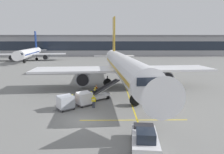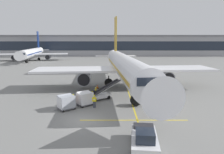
# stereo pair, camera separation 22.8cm
# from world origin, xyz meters

# --- Properties ---
(ground_plane) EXTENTS (600.00, 600.00, 0.00)m
(ground_plane) POSITION_xyz_m (0.00, 0.00, 0.00)
(ground_plane) COLOR slate
(parked_airplane) EXTENTS (33.30, 43.28, 14.77)m
(parked_airplane) POSITION_xyz_m (5.61, 15.78, 3.99)
(parked_airplane) COLOR white
(parked_airplane) RESTS_ON ground
(belt_loader) EXTENTS (5.18, 4.08, 2.75)m
(belt_loader) POSITION_xyz_m (1.56, 8.31, 0.83)
(belt_loader) COLOR silver
(belt_loader) RESTS_ON ground
(baggage_cart_lead) EXTENTS (2.64, 2.49, 1.91)m
(baggage_cart_lead) POSITION_xyz_m (-0.47, 5.41, 1.00)
(baggage_cart_lead) COLOR #515156
(baggage_cart_lead) RESTS_ON ground
(baggage_cart_second) EXTENTS (2.64, 2.49, 1.91)m
(baggage_cart_second) POSITION_xyz_m (-2.64, 3.77, 1.00)
(baggage_cart_second) COLOR #515156
(baggage_cart_second) RESTS_ON ground
(pushback_tug) EXTENTS (2.56, 4.60, 1.83)m
(pushback_tug) POSITION_xyz_m (5.88, -5.63, 0.83)
(pushback_tug) COLOR silver
(pushback_tug) RESTS_ON ground
(ground_crew_by_loader) EXTENTS (0.57, 0.28, 1.74)m
(ground_crew_by_loader) POSITION_xyz_m (0.92, 4.38, 1.00)
(ground_crew_by_loader) COLOR #333847
(ground_crew_by_loader) RESTS_ON ground
(ground_crew_by_carts) EXTENTS (0.44, 0.44, 1.74)m
(ground_crew_by_carts) POSITION_xyz_m (-1.93, 4.77, 1.00)
(ground_crew_by_carts) COLOR black
(ground_crew_by_carts) RESTS_ON ground
(ground_crew_marshaller) EXTENTS (0.38, 0.53, 1.74)m
(ground_crew_marshaller) POSITION_xyz_m (0.80, 8.65, 1.00)
(ground_crew_marshaller) COLOR #514C42
(ground_crew_marshaller) RESTS_ON ground
(ground_crew_wingwalker) EXTENTS (0.53, 0.37, 1.74)m
(ground_crew_wingwalker) POSITION_xyz_m (0.44, 6.27, 1.00)
(ground_crew_wingwalker) COLOR #333847
(ground_crew_wingwalker) RESTS_ON ground
(safety_cone_engine_keepout) EXTENTS (0.66, 0.66, 0.75)m
(safety_cone_engine_keepout) POSITION_xyz_m (0.52, 15.07, 0.36)
(safety_cone_engine_keepout) COLOR black
(safety_cone_engine_keepout) RESTS_ON ground
(apron_guidance_line_lead_in) EXTENTS (0.20, 110.00, 0.01)m
(apron_guidance_line_lead_in) POSITION_xyz_m (6.07, 15.04, 0.00)
(apron_guidance_line_lead_in) COLOR yellow
(apron_guidance_line_lead_in) RESTS_ON ground
(apron_guidance_line_stop_bar) EXTENTS (12.00, 0.20, 0.01)m
(apron_guidance_line_stop_bar) POSITION_xyz_m (5.67, 0.19, 0.00)
(apron_guidance_line_stop_bar) COLOR yellow
(apron_guidance_line_stop_bar) RESTS_ON ground
(terminal_building) EXTENTS (142.34, 18.23, 11.83)m
(terminal_building) POSITION_xyz_m (3.39, 99.72, 5.86)
(terminal_building) COLOR #939399
(terminal_building) RESTS_ON ground
(distant_airplane) EXTENTS (31.47, 40.35, 13.44)m
(distant_airplane) POSITION_xyz_m (-32.35, 67.71, 3.34)
(distant_airplane) COLOR white
(distant_airplane) RESTS_ON ground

